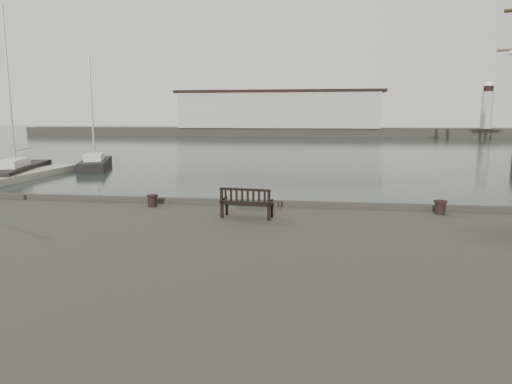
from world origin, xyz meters
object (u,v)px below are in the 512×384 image
bench (247,208)px  yacht_b (19,172)px  bollard_right (440,207)px  bollard_left (152,201)px  yacht_d (96,166)px

bench → yacht_b: size_ratio=0.12×
bench → bollard_right: (6.13, 1.45, -0.07)m
bench → bollard_left: size_ratio=4.02×
bench → yacht_b: yacht_b is taller
yacht_b → yacht_d: size_ratio=1.30×
bench → bollard_left: bench is taller
bench → yacht_b: bearing=144.9°
bollard_left → yacht_b: bearing=135.1°
bollard_left → bollard_right: (9.72, 0.16, 0.01)m
bollard_right → bench: bearing=-166.7°
yacht_b → yacht_d: 6.69m
bench → yacht_b: (-21.85, 19.48, -1.61)m
bollard_right → yacht_b: bearing=147.2°
bollard_right → yacht_d: 33.89m
yacht_b → yacht_d: yacht_b is taller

